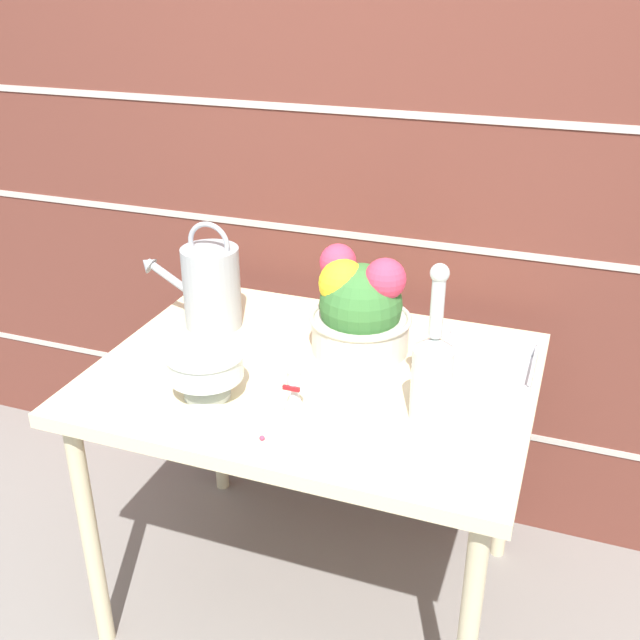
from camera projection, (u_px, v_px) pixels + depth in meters
name	position (u px, v px, depth m)	size (l,w,h in m)	color
ground_plane	(315.00, 592.00, 2.17)	(12.00, 12.00, 0.00)	gray
brick_wall	(380.00, 174.00, 2.15)	(3.60, 0.08, 2.20)	brown
patio_table	(314.00, 396.00, 1.88)	(1.07, 0.81, 0.74)	beige
watering_can	(210.00, 286.00, 2.03)	(0.30, 0.16, 0.30)	#9EA3A8
crystal_pedestal_bowl	(205.00, 366.00, 1.71)	(0.18, 0.18, 0.12)	silver
flower_planter	(359.00, 308.00, 1.90)	(0.26, 0.26, 0.27)	beige
glass_decanter	(433.00, 370.00, 1.61)	(0.09, 0.09, 0.37)	silver
figurine_vase	(295.00, 399.00, 1.61)	(0.07, 0.07, 0.16)	white
wire_tray	(485.00, 368.00, 1.84)	(0.23, 0.22, 0.04)	#B7B7BC
fallen_petal	(260.00, 438.00, 1.58)	(0.01, 0.01, 0.01)	#E03856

